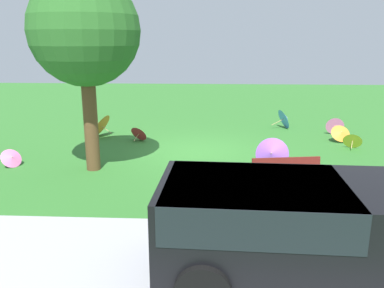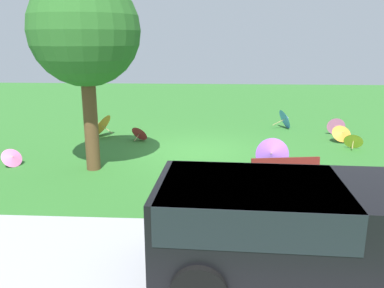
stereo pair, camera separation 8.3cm
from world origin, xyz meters
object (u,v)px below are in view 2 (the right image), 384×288
object	(u,v)px
shade_tree	(85,32)
parasol_blue_0	(286,118)
parasol_purple_0	(272,154)
parasol_pink_1	(336,126)
parasol_red_0	(140,133)
parasol_yellow_1	(353,140)
parasol_pink_0	(12,157)
van_dark	(304,225)
park_bench	(283,174)
parasol_orange_0	(342,133)
parasol_orange_1	(100,125)

from	to	relation	value
shade_tree	parasol_blue_0	size ratio (longest dim) A/B	5.62
parasol_purple_0	parasol_pink_1	bearing A→B (deg)	-124.53
parasol_red_0	parasol_yellow_1	size ratio (longest dim) A/B	1.05
shade_tree	parasol_pink_0	xyz separation A→B (m)	(2.39, -0.12, -3.43)
parasol_yellow_1	parasol_pink_1	bearing A→B (deg)	-90.26
van_dark	parasol_pink_1	bearing A→B (deg)	-108.89
park_bench	parasol_orange_0	size ratio (longest dim) A/B	2.32
park_bench	parasol_orange_1	world-z (taller)	park_bench
shade_tree	parasol_pink_0	size ratio (longest dim) A/B	7.18
parasol_purple_0	parasol_pink_1	size ratio (longest dim) A/B	1.47
parasol_pink_0	parasol_blue_0	world-z (taller)	parasol_blue_0
parasol_red_0	parasol_orange_1	xyz separation A→B (m)	(1.59, -0.57, 0.16)
parasol_orange_0	parasol_purple_0	size ratio (longest dim) A/B	0.69
parasol_blue_0	parasol_orange_1	world-z (taller)	parasol_orange_1
parasol_pink_0	parasol_orange_0	bearing A→B (deg)	-162.26
van_dark	parasol_pink_1	size ratio (longest dim) A/B	6.65
parasol_red_0	parasol_orange_1	bearing A→B (deg)	-19.73
shade_tree	parasol_orange_1	bearing A→B (deg)	-77.01
parasol_pink_1	parasol_yellow_1	xyz separation A→B (m)	(0.01, 2.02, -0.05)
parasol_pink_1	parasol_yellow_1	size ratio (longest dim) A/B	0.98
van_dark	park_bench	world-z (taller)	van_dark
parasol_purple_0	parasol_pink_0	bearing A→B (deg)	0.65
van_dark	shade_tree	xyz separation A→B (m)	(4.67, -5.03, 2.78)
van_dark	parasol_orange_0	world-z (taller)	van_dark
van_dark	parasol_pink_1	world-z (taller)	van_dark
park_bench	parasol_purple_0	bearing A→B (deg)	-88.73
parasol_pink_1	parasol_pink_0	bearing A→B (deg)	23.32
shade_tree	parasol_yellow_1	distance (m)	9.01
parasol_red_0	parasol_pink_1	distance (m)	7.36
parasol_orange_0	parasol_orange_1	bearing A→B (deg)	-2.83
parasol_red_0	parasol_yellow_1	distance (m)	7.26
parasol_orange_0	parasol_pink_1	bearing A→B (deg)	-96.43
shade_tree	parasol_orange_1	world-z (taller)	shade_tree
shade_tree	parasol_orange_0	distance (m)	9.15
parasol_pink_0	parasol_orange_1	bearing A→B (deg)	-112.21
shade_tree	parasol_pink_1	world-z (taller)	shade_tree
parasol_orange_0	parasol_pink_1	distance (m)	1.20
park_bench	parasol_blue_0	bearing A→B (deg)	-100.29
park_bench	shade_tree	size ratio (longest dim) A/B	0.32
parasol_pink_0	parasol_red_0	bearing A→B (deg)	-134.81
parasol_red_0	park_bench	bearing A→B (deg)	131.99
park_bench	parasol_pink_0	xyz separation A→B (m)	(7.37, -1.61, -0.21)
park_bench	parasol_blue_0	size ratio (longest dim) A/B	1.80
shade_tree	parasol_pink_1	size ratio (longest dim) A/B	7.35
parasol_purple_0	van_dark	bearing A→B (deg)	86.99
parasol_red_0	parasol_yellow_1	world-z (taller)	parasol_yellow_1
parasol_orange_0	parasol_yellow_1	distance (m)	0.84
shade_tree	parasol_blue_0	distance (m)	9.01
van_dark	shade_tree	size ratio (longest dim) A/B	0.90
parasol_pink_0	parasol_yellow_1	size ratio (longest dim) A/B	1.00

